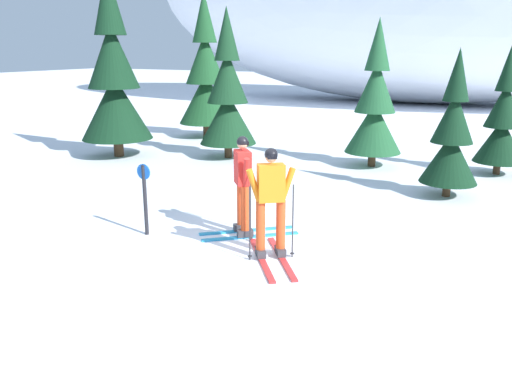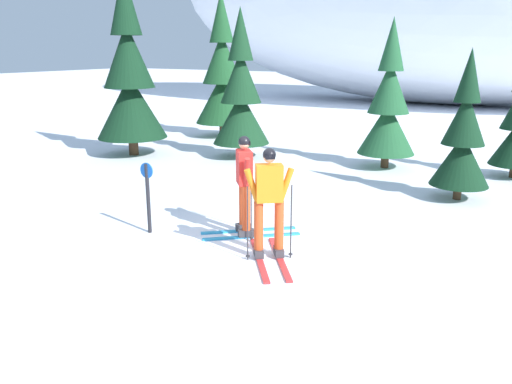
{
  "view_description": "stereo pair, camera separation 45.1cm",
  "coord_description": "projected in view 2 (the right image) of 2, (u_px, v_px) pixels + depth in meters",
  "views": [
    {
      "loc": [
        4.39,
        -7.07,
        3.28
      ],
      "look_at": [
        0.53,
        0.4,
        0.95
      ],
      "focal_mm": 36.65,
      "sensor_mm": 36.0,
      "label": 1
    },
    {
      "loc": [
        4.79,
        -6.85,
        3.28
      ],
      "look_at": [
        0.53,
        0.4,
        0.95
      ],
      "focal_mm": 36.65,
      "sensor_mm": 36.0,
      "label": 2
    }
  ],
  "objects": [
    {
      "name": "pine_tree_left",
      "position": [
        222.0,
        77.0,
        19.41
      ],
      "size": [
        2.04,
        2.04,
        5.28
      ],
      "color": "#47301E",
      "rests_on": "ground"
    },
    {
      "name": "ground_plane",
      "position": [
        217.0,
        247.0,
        8.9
      ],
      "size": [
        120.0,
        120.0,
        0.0
      ],
      "primitive_type": "plane",
      "color": "white"
    },
    {
      "name": "pine_tree_far_left",
      "position": [
        129.0,
        80.0,
        15.93
      ],
      "size": [
        2.15,
        2.15,
        5.56
      ],
      "color": "#47301E",
      "rests_on": "ground"
    },
    {
      "name": "pine_tree_center_left",
      "position": [
        241.0,
        97.0,
        15.68
      ],
      "size": [
        1.72,
        1.72,
        4.45
      ],
      "color": "#47301E",
      "rests_on": "ground"
    },
    {
      "name": "skier_red_jacket",
      "position": [
        245.0,
        184.0,
        9.23
      ],
      "size": [
        1.61,
        1.48,
        1.81
      ],
      "color": "#2893CC",
      "rests_on": "ground"
    },
    {
      "name": "skier_orange_jacket",
      "position": [
        269.0,
        202.0,
        8.2
      ],
      "size": [
        1.43,
        1.69,
        1.8
      ],
      "color": "red",
      "rests_on": "ground"
    },
    {
      "name": "pine_tree_center_right",
      "position": [
        388.0,
        107.0,
        14.33
      ],
      "size": [
        1.58,
        1.58,
        4.08
      ],
      "color": "#47301E",
      "rests_on": "ground"
    },
    {
      "name": "trail_marker_post",
      "position": [
        148.0,
        193.0,
        9.4
      ],
      "size": [
        0.28,
        0.07,
        1.31
      ],
      "color": "black",
      "rests_on": "ground"
    },
    {
      "name": "pine_tree_right",
      "position": [
        463.0,
        138.0,
        11.34
      ],
      "size": [
        1.27,
        1.27,
        3.29
      ],
      "color": "#47301E",
      "rests_on": "ground"
    }
  ]
}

